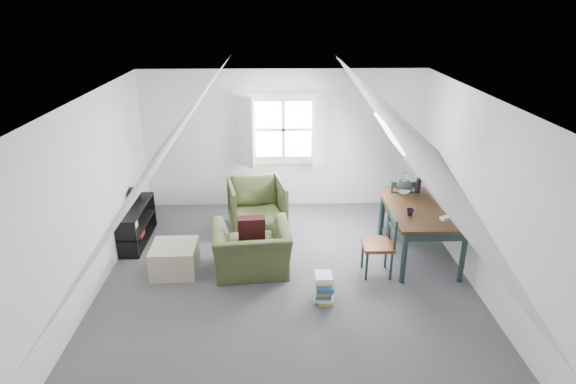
{
  "coord_description": "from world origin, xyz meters",
  "views": [
    {
      "loc": [
        -0.14,
        -5.59,
        3.6
      ],
      "look_at": [
        0.03,
        0.6,
        1.11
      ],
      "focal_mm": 30.0,
      "sensor_mm": 36.0,
      "label": 1
    }
  ],
  "objects_px": {
    "armchair_far": "(257,228)",
    "dining_chair_far": "(399,206)",
    "ottoman": "(175,259)",
    "magazine_stack": "(324,288)",
    "dining_table": "(421,213)",
    "armchair_near": "(252,271)",
    "dining_chair_near": "(380,244)",
    "media_shelf": "(134,227)"
  },
  "relations": [
    {
      "from": "armchair_far",
      "to": "dining_chair_far",
      "type": "relative_size",
      "value": 0.93
    },
    {
      "from": "ottoman",
      "to": "magazine_stack",
      "type": "height_order",
      "value": "ottoman"
    },
    {
      "from": "ottoman",
      "to": "dining_table",
      "type": "distance_m",
      "value": 3.59
    },
    {
      "from": "dining_chair_far",
      "to": "armchair_near",
      "type": "bearing_deg",
      "value": 40.61
    },
    {
      "from": "armchair_far",
      "to": "dining_chair_near",
      "type": "height_order",
      "value": "dining_chair_near"
    },
    {
      "from": "armchair_near",
      "to": "armchair_far",
      "type": "bearing_deg",
      "value": -96.79
    },
    {
      "from": "magazine_stack",
      "to": "armchair_near",
      "type": "bearing_deg",
      "value": 141.73
    },
    {
      "from": "dining_chair_far",
      "to": "media_shelf",
      "type": "xyz_separation_m",
      "value": [
        -4.23,
        -0.16,
        -0.24
      ]
    },
    {
      "from": "magazine_stack",
      "to": "dining_chair_far",
      "type": "bearing_deg",
      "value": 53.17
    },
    {
      "from": "dining_table",
      "to": "media_shelf",
      "type": "xyz_separation_m",
      "value": [
        -4.35,
        0.55,
        -0.43
      ]
    },
    {
      "from": "armchair_near",
      "to": "media_shelf",
      "type": "distance_m",
      "value": 2.13
    },
    {
      "from": "dining_chair_far",
      "to": "dining_chair_near",
      "type": "relative_size",
      "value": 1.11
    },
    {
      "from": "dining_chair_far",
      "to": "dining_chair_near",
      "type": "height_order",
      "value": "dining_chair_far"
    },
    {
      "from": "armchair_near",
      "to": "media_shelf",
      "type": "relative_size",
      "value": 0.89
    },
    {
      "from": "armchair_near",
      "to": "ottoman",
      "type": "height_order",
      "value": "ottoman"
    },
    {
      "from": "armchair_near",
      "to": "ottoman",
      "type": "distance_m",
      "value": 1.11
    },
    {
      "from": "ottoman",
      "to": "dining_chair_near",
      "type": "height_order",
      "value": "dining_chair_near"
    },
    {
      "from": "ottoman",
      "to": "media_shelf",
      "type": "bearing_deg",
      "value": 131.72
    },
    {
      "from": "armchair_far",
      "to": "dining_table",
      "type": "distance_m",
      "value": 2.72
    },
    {
      "from": "media_shelf",
      "to": "dining_chair_far",
      "type": "bearing_deg",
      "value": -1.49
    },
    {
      "from": "armchair_far",
      "to": "dining_chair_near",
      "type": "xyz_separation_m",
      "value": [
        1.75,
        -1.5,
        0.46
      ]
    },
    {
      "from": "armchair_far",
      "to": "armchair_near",
      "type": "bearing_deg",
      "value": -102.21
    },
    {
      "from": "dining_chair_far",
      "to": "media_shelf",
      "type": "bearing_deg",
      "value": 17.66
    },
    {
      "from": "dining_chair_near",
      "to": "magazine_stack",
      "type": "height_order",
      "value": "dining_chair_near"
    },
    {
      "from": "dining_chair_near",
      "to": "dining_chair_far",
      "type": "bearing_deg",
      "value": 177.37
    },
    {
      "from": "dining_chair_near",
      "to": "magazine_stack",
      "type": "xyz_separation_m",
      "value": [
        -0.83,
        -0.64,
        -0.27
      ]
    },
    {
      "from": "dining_chair_far",
      "to": "dining_chair_near",
      "type": "xyz_separation_m",
      "value": [
        -0.55,
        -1.2,
        -0.05
      ]
    },
    {
      "from": "armchair_far",
      "to": "dining_chair_far",
      "type": "height_order",
      "value": "dining_chair_far"
    },
    {
      "from": "dining_table",
      "to": "dining_chair_far",
      "type": "bearing_deg",
      "value": 100.69
    },
    {
      "from": "armchair_far",
      "to": "media_shelf",
      "type": "relative_size",
      "value": 0.77
    },
    {
      "from": "media_shelf",
      "to": "ottoman",
      "type": "bearing_deg",
      "value": -52.0
    },
    {
      "from": "armchair_far",
      "to": "ottoman",
      "type": "relative_size",
      "value": 1.48
    },
    {
      "from": "ottoman",
      "to": "media_shelf",
      "type": "xyz_separation_m",
      "value": [
        -0.81,
        0.91,
        0.07
      ]
    },
    {
      "from": "ottoman",
      "to": "dining_chair_far",
      "type": "height_order",
      "value": "dining_chair_far"
    },
    {
      "from": "magazine_stack",
      "to": "media_shelf",
      "type": "bearing_deg",
      "value": 149.47
    },
    {
      "from": "media_shelf",
      "to": "dining_table",
      "type": "bearing_deg",
      "value": -10.93
    },
    {
      "from": "dining_table",
      "to": "dining_chair_near",
      "type": "height_order",
      "value": "dining_chair_near"
    },
    {
      "from": "media_shelf",
      "to": "magazine_stack",
      "type": "relative_size",
      "value": 3.15
    },
    {
      "from": "dining_table",
      "to": "dining_chair_near",
      "type": "xyz_separation_m",
      "value": [
        -0.67,
        -0.48,
        -0.24
      ]
    },
    {
      "from": "armchair_near",
      "to": "dining_chair_far",
      "type": "relative_size",
      "value": 1.07
    },
    {
      "from": "armchair_far",
      "to": "dining_chair_far",
      "type": "xyz_separation_m",
      "value": [
        2.3,
        -0.3,
        0.51
      ]
    },
    {
      "from": "armchair_near",
      "to": "magazine_stack",
      "type": "bearing_deg",
      "value": 136.05
    }
  ]
}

